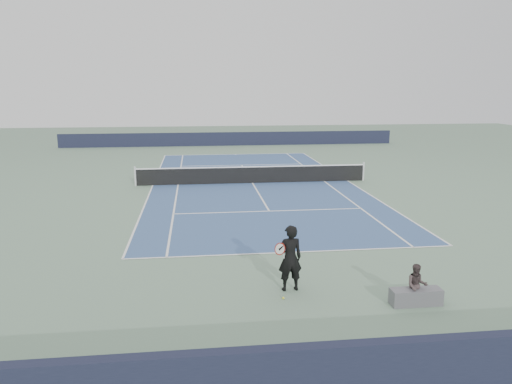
{
  "coord_description": "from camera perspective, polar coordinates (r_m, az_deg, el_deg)",
  "views": [
    {
      "loc": [
        -3.11,
        -27.17,
        5.38
      ],
      "look_at": [
        -0.7,
        -7.43,
        1.1
      ],
      "focal_mm": 35.0,
      "sensor_mm": 36.0,
      "label": 1
    }
  ],
  "objects": [
    {
      "name": "court_surface",
      "position": [
        27.87,
        -0.41,
        1.03
      ],
      "size": [
        10.97,
        23.77,
        0.01
      ],
      "primitive_type": "cube",
      "color": "#365180",
      "rests_on": "ground"
    },
    {
      "name": "spectator_bench",
      "position": [
        13.26,
        17.85,
        -10.69
      ],
      "size": [
        1.34,
        0.73,
        1.09
      ],
      "color": "#59595E",
      "rests_on": "ground"
    },
    {
      "name": "tennis_net",
      "position": [
        27.77,
        -0.41,
        2.03
      ],
      "size": [
        12.9,
        0.1,
        1.07
      ],
      "color": "silver",
      "rests_on": "ground"
    },
    {
      "name": "tennis_ball",
      "position": [
        13.08,
        3.14,
        -12.0
      ],
      "size": [
        0.06,
        0.06,
        0.06
      ],
      "primitive_type": "sphere",
      "color": "yellow",
      "rests_on": "ground"
    },
    {
      "name": "windscreen_far",
      "position": [
        45.41,
        -3.0,
        6.08
      ],
      "size": [
        30.0,
        0.25,
        1.2
      ],
      "primitive_type": "cube",
      "color": "black",
      "rests_on": "ground"
    },
    {
      "name": "windscreen_near",
      "position": [
        9.25,
        14.64,
        -19.4
      ],
      "size": [
        30.0,
        0.25,
        1.2
      ],
      "primitive_type": "cube",
      "color": "black",
      "rests_on": "ground"
    },
    {
      "name": "ground",
      "position": [
        27.87,
        -0.41,
        1.01
      ],
      "size": [
        80.0,
        80.0,
        0.0
      ],
      "primitive_type": "plane",
      "color": "slate"
    },
    {
      "name": "tennis_player",
      "position": [
        13.32,
        3.89,
        -7.53
      ],
      "size": [
        0.81,
        0.55,
        1.8
      ],
      "color": "black",
      "rests_on": "ground"
    }
  ]
}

